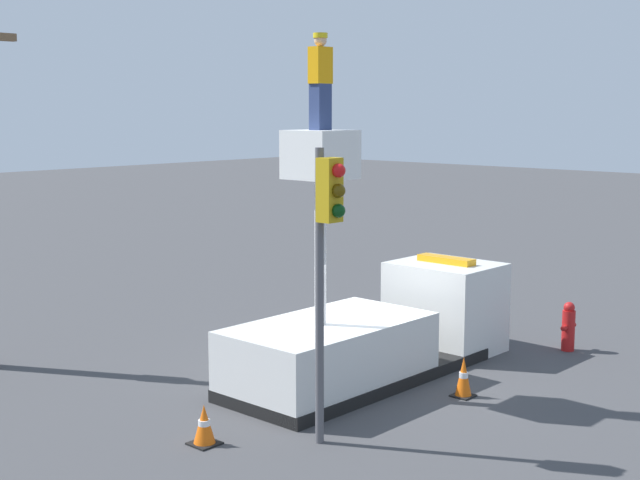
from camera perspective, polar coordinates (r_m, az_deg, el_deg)
ground_plane at (r=18.16m, az=2.53°, el=-8.89°), size 120.00×120.00×0.00m
bucket_truck at (r=18.28m, az=3.51°, el=-5.91°), size 6.93×2.30×5.01m
worker at (r=16.47m, az=0.02°, el=10.11°), size 0.40×0.26×1.75m
traffic_light_pole at (r=13.94m, az=0.42°, el=0.19°), size 0.34×0.57×4.80m
fire_hydrant at (r=20.84m, az=15.61°, el=-5.37°), size 0.53×0.29×1.11m
traffic_cone_rear at (r=14.83m, az=-7.42°, el=-11.70°), size 0.45×0.45×0.67m
traffic_cone_curbside at (r=17.21m, az=9.17°, el=-8.70°), size 0.39×0.39×0.77m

